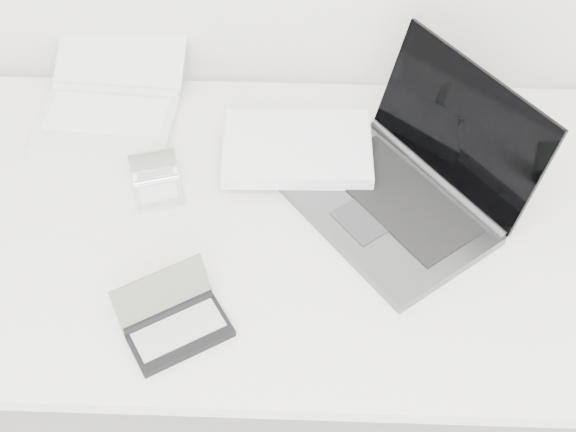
{
  "coord_description": "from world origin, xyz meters",
  "views": [
    {
      "loc": [
        0.0,
        0.57,
        1.92
      ],
      "look_at": [
        -0.03,
        1.51,
        0.79
      ],
      "focal_mm": 50.0,
      "sensor_mm": 36.0,
      "label": 1
    }
  ],
  "objects_px": {
    "desk": "(304,235)",
    "laptop_large": "(366,171)",
    "palmtop_charcoal": "(175,323)",
    "netbook_open_white": "(111,102)"
  },
  "relations": [
    {
      "from": "desk",
      "to": "palmtop_charcoal",
      "type": "bearing_deg",
      "value": -130.79
    },
    {
      "from": "netbook_open_white",
      "to": "palmtop_charcoal",
      "type": "relative_size",
      "value": 1.76
    },
    {
      "from": "laptop_large",
      "to": "netbook_open_white",
      "type": "distance_m",
      "value": 0.58
    },
    {
      "from": "desk",
      "to": "netbook_open_white",
      "type": "xyz_separation_m",
      "value": [
        -0.42,
        0.3,
        0.07
      ]
    },
    {
      "from": "laptop_large",
      "to": "palmtop_charcoal",
      "type": "distance_m",
      "value": 0.48
    },
    {
      "from": "laptop_large",
      "to": "desk",
      "type": "bearing_deg",
      "value": -89.48
    },
    {
      "from": "desk",
      "to": "laptop_large",
      "type": "relative_size",
      "value": 2.62
    },
    {
      "from": "desk",
      "to": "palmtop_charcoal",
      "type": "distance_m",
      "value": 0.34
    },
    {
      "from": "desk",
      "to": "laptop_large",
      "type": "distance_m",
      "value": 0.17
    },
    {
      "from": "laptop_large",
      "to": "palmtop_charcoal",
      "type": "height_order",
      "value": "laptop_large"
    }
  ]
}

